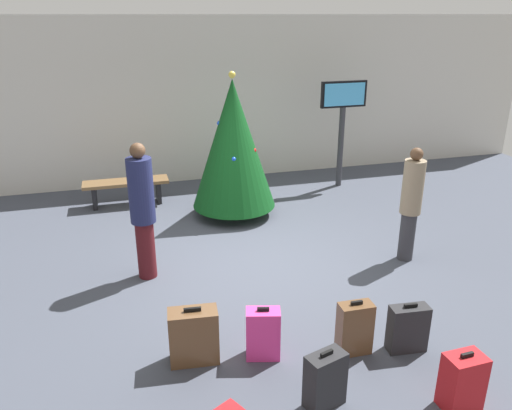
{
  "coord_description": "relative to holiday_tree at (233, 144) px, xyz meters",
  "views": [
    {
      "loc": [
        -1.78,
        -6.29,
        3.45
      ],
      "look_at": [
        0.04,
        0.1,
        0.9
      ],
      "focal_mm": 35.05,
      "sensor_mm": 36.0,
      "label": 1
    }
  ],
  "objects": [
    {
      "name": "suitcase_4",
      "position": [
        0.31,
        -4.23,
        -1.02
      ],
      "size": [
        0.37,
        0.21,
        0.63
      ],
      "color": "brown",
      "rests_on": "ground_plane"
    },
    {
      "name": "suitcase_5",
      "position": [
        0.88,
        -4.35,
        -1.05
      ],
      "size": [
        0.44,
        0.22,
        0.58
      ],
      "color": "#232326",
      "rests_on": "ground_plane"
    },
    {
      "name": "suitcase_1",
      "position": [
        0.89,
        -5.24,
        -1.04
      ],
      "size": [
        0.37,
        0.26,
        0.6
      ],
      "color": "#B2191E",
      "rests_on": "ground_plane"
    },
    {
      "name": "waiting_bench",
      "position": [
        -1.86,
        1.08,
        -0.96
      ],
      "size": [
        1.59,
        0.44,
        0.48
      ],
      "color": "brown",
      "rests_on": "ground_plane"
    },
    {
      "name": "flight_info_kiosk",
      "position": [
        2.55,
        1.02,
        0.24
      ],
      "size": [
        0.98,
        0.12,
        2.2
      ],
      "color": "#333338",
      "rests_on": "ground_plane"
    },
    {
      "name": "suitcase_6",
      "position": [
        -1.38,
        -3.9,
        -1.02
      ],
      "size": [
        0.54,
        0.31,
        0.65
      ],
      "color": "brown",
      "rests_on": "ground_plane"
    },
    {
      "name": "holiday_tree",
      "position": [
        0.0,
        0.0,
        0.0
      ],
      "size": [
        1.48,
        1.48,
        2.56
      ],
      "color": "#4C3319",
      "rests_on": "ground_plane"
    },
    {
      "name": "suitcase_0",
      "position": [
        -0.31,
        -4.87,
        -1.04
      ],
      "size": [
        0.42,
        0.3,
        0.6
      ],
      "color": "#232326",
      "rests_on": "ground_plane"
    },
    {
      "name": "ground_plane",
      "position": [
        -0.17,
        -1.99,
        -1.32
      ],
      "size": [
        16.0,
        16.0,
        0.0
      ],
      "primitive_type": "plane",
      "color": "#424754"
    },
    {
      "name": "back_wall",
      "position": [
        -0.17,
        2.35,
        0.4
      ],
      "size": [
        16.0,
        0.2,
        3.44
      ],
      "primitive_type": "cube",
      "color": "beige",
      "rests_on": "ground_plane"
    },
    {
      "name": "traveller_1",
      "position": [
        2.05,
        -2.42,
        -0.41
      ],
      "size": [
        0.43,
        0.43,
        1.71
      ],
      "color": "#333338",
      "rests_on": "ground_plane"
    },
    {
      "name": "traveller_0",
      "position": [
        -1.71,
        -1.9,
        -0.3
      ],
      "size": [
        0.38,
        0.38,
        1.92
      ],
      "color": "#4C1419",
      "rests_on": "ground_plane"
    },
    {
      "name": "suitcase_3",
      "position": [
        -0.66,
        -4.04,
        -1.03
      ],
      "size": [
        0.4,
        0.29,
        0.61
      ],
      "color": "#E5388C",
      "rests_on": "ground_plane"
    }
  ]
}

